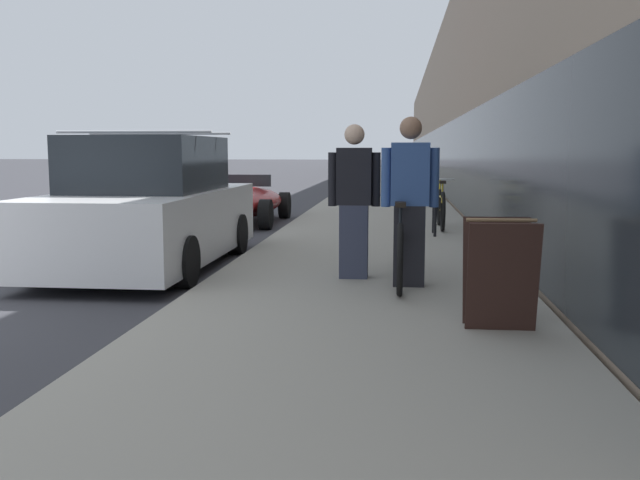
{
  "coord_description": "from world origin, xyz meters",
  "views": [
    {
      "loc": [
        5.49,
        -5.46,
        1.56
      ],
      "look_at": [
        3.54,
        12.44,
        -0.72
      ],
      "focal_mm": 40.0,
      "sensor_mm": 36.0,
      "label": 1
    }
  ],
  "objects_px": {
    "parked_sedan_curbside": "(149,209)",
    "vintage_roadster_curbside": "(240,202)",
    "person_rider": "(410,202)",
    "cruiser_bike_nearest": "(441,208)",
    "sandwich_board_sign": "(500,273)",
    "tandem_bicycle": "(400,245)",
    "bike_rack_hoop": "(435,205)",
    "person_bystander": "(354,201)"
  },
  "relations": [
    {
      "from": "parked_sedan_curbside",
      "to": "vintage_roadster_curbside",
      "type": "bearing_deg",
      "value": 90.73
    },
    {
      "from": "person_rider",
      "to": "vintage_roadster_curbside",
      "type": "bearing_deg",
      "value": 115.35
    },
    {
      "from": "cruiser_bike_nearest",
      "to": "sandwich_board_sign",
      "type": "xyz_separation_m",
      "value": [
        0.03,
        -7.46,
        0.07
      ]
    },
    {
      "from": "sandwich_board_sign",
      "to": "tandem_bicycle",
      "type": "bearing_deg",
      "value": 111.41
    },
    {
      "from": "tandem_bicycle",
      "to": "sandwich_board_sign",
      "type": "height_order",
      "value": "tandem_bicycle"
    },
    {
      "from": "tandem_bicycle",
      "to": "sandwich_board_sign",
      "type": "bearing_deg",
      "value": -68.59
    },
    {
      "from": "person_rider",
      "to": "sandwich_board_sign",
      "type": "height_order",
      "value": "person_rider"
    },
    {
      "from": "cruiser_bike_nearest",
      "to": "vintage_roadster_curbside",
      "type": "distance_m",
      "value": 4.45
    },
    {
      "from": "bike_rack_hoop",
      "to": "sandwich_board_sign",
      "type": "height_order",
      "value": "sandwich_board_sign"
    },
    {
      "from": "vintage_roadster_curbside",
      "to": "person_bystander",
      "type": "bearing_deg",
      "value": -67.56
    },
    {
      "from": "cruiser_bike_nearest",
      "to": "bike_rack_hoop",
      "type": "bearing_deg",
      "value": -99.29
    },
    {
      "from": "tandem_bicycle",
      "to": "sandwich_board_sign",
      "type": "relative_size",
      "value": 2.77
    },
    {
      "from": "tandem_bicycle",
      "to": "vintage_roadster_curbside",
      "type": "xyz_separation_m",
      "value": [
        -3.38,
        7.02,
        -0.06
      ]
    },
    {
      "from": "sandwich_board_sign",
      "to": "person_rider",
      "type": "bearing_deg",
      "value": 112.07
    },
    {
      "from": "person_rider",
      "to": "bike_rack_hoop",
      "type": "height_order",
      "value": "person_rider"
    },
    {
      "from": "tandem_bicycle",
      "to": "person_bystander",
      "type": "height_order",
      "value": "person_bystander"
    },
    {
      "from": "sandwich_board_sign",
      "to": "parked_sedan_curbside",
      "type": "relative_size",
      "value": 0.2
    },
    {
      "from": "person_bystander",
      "to": "cruiser_bike_nearest",
      "type": "distance_m",
      "value": 5.48
    },
    {
      "from": "person_rider",
      "to": "cruiser_bike_nearest",
      "type": "xyz_separation_m",
      "value": [
        0.67,
        5.72,
        -0.52
      ]
    },
    {
      "from": "tandem_bicycle",
      "to": "bike_rack_hoop",
      "type": "xyz_separation_m",
      "value": [
        0.6,
        4.36,
        0.12
      ]
    },
    {
      "from": "tandem_bicycle",
      "to": "parked_sedan_curbside",
      "type": "xyz_separation_m",
      "value": [
        -3.3,
        1.22,
        0.27
      ]
    },
    {
      "from": "bike_rack_hoop",
      "to": "person_bystander",
      "type": "bearing_deg",
      "value": -104.69
    },
    {
      "from": "parked_sedan_curbside",
      "to": "cruiser_bike_nearest",
      "type": "bearing_deg",
      "value": 45.82
    },
    {
      "from": "tandem_bicycle",
      "to": "parked_sedan_curbside",
      "type": "height_order",
      "value": "parked_sedan_curbside"
    },
    {
      "from": "cruiser_bike_nearest",
      "to": "parked_sedan_curbside",
      "type": "xyz_separation_m",
      "value": [
        -4.07,
        -4.19,
        0.28
      ]
    },
    {
      "from": "bike_rack_hoop",
      "to": "vintage_roadster_curbside",
      "type": "height_order",
      "value": "vintage_roadster_curbside"
    },
    {
      "from": "parked_sedan_curbside",
      "to": "sandwich_board_sign",
      "type": "bearing_deg",
      "value": -38.54
    },
    {
      "from": "cruiser_bike_nearest",
      "to": "sandwich_board_sign",
      "type": "relative_size",
      "value": 2.03
    },
    {
      "from": "person_rider",
      "to": "cruiser_bike_nearest",
      "type": "distance_m",
      "value": 5.78
    },
    {
      "from": "vintage_roadster_curbside",
      "to": "bike_rack_hoop",
      "type": "bearing_deg",
      "value": -33.75
    },
    {
      "from": "tandem_bicycle",
      "to": "parked_sedan_curbside",
      "type": "bearing_deg",
      "value": 159.75
    },
    {
      "from": "person_rider",
      "to": "sandwich_board_sign",
      "type": "relative_size",
      "value": 1.99
    },
    {
      "from": "cruiser_bike_nearest",
      "to": "sandwich_board_sign",
      "type": "bearing_deg",
      "value": -89.74
    },
    {
      "from": "person_bystander",
      "to": "parked_sedan_curbside",
      "type": "relative_size",
      "value": 0.39
    },
    {
      "from": "person_rider",
      "to": "person_bystander",
      "type": "bearing_deg",
      "value": 146.37
    },
    {
      "from": "person_bystander",
      "to": "vintage_roadster_curbside",
      "type": "height_order",
      "value": "person_bystander"
    },
    {
      "from": "tandem_bicycle",
      "to": "cruiser_bike_nearest",
      "type": "relative_size",
      "value": 1.36
    },
    {
      "from": "tandem_bicycle",
      "to": "person_rider",
      "type": "bearing_deg",
      "value": -72.43
    },
    {
      "from": "person_bystander",
      "to": "bike_rack_hoop",
      "type": "bearing_deg",
      "value": 75.31
    },
    {
      "from": "person_bystander",
      "to": "bike_rack_hoop",
      "type": "xyz_separation_m",
      "value": [
        1.12,
        4.26,
        -0.36
      ]
    },
    {
      "from": "person_rider",
      "to": "person_bystander",
      "type": "height_order",
      "value": "person_rider"
    },
    {
      "from": "parked_sedan_curbside",
      "to": "tandem_bicycle",
      "type": "bearing_deg",
      "value": -20.25
    }
  ]
}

